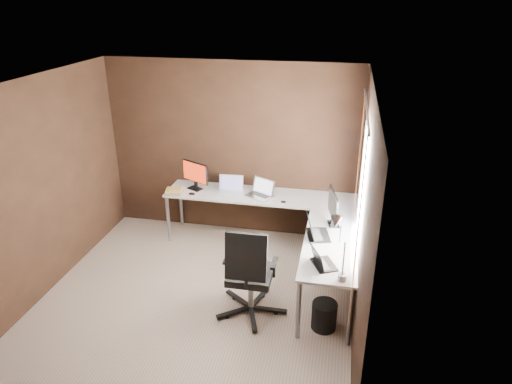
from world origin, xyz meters
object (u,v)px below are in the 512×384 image
(drawer_pedestal, at_px, (326,241))
(monitor_left, at_px, (195,174))
(monitor_right, at_px, (333,207))
(wastebasket, at_px, (324,315))
(laptop_white, at_px, (231,189))
(book_stack, at_px, (174,191))
(laptop_silver, at_px, (261,192))
(laptop_black_big, at_px, (315,232))
(laptop_black_small, at_px, (321,262))
(desk_lamp, at_px, (338,239))
(office_chair, at_px, (250,289))

(drawer_pedestal, xyz_separation_m, monitor_left, (-1.90, 0.37, 0.66))
(monitor_right, bearing_deg, wastebasket, 167.89)
(laptop_white, bearing_deg, book_stack, -168.48)
(monitor_left, xyz_separation_m, laptop_silver, (0.96, -0.06, -0.18))
(laptop_white, distance_m, laptop_black_big, 1.63)
(monitor_left, height_order, wastebasket, monitor_left)
(laptop_black_small, relative_size, wastebasket, 1.15)
(drawer_pedestal, distance_m, desk_lamp, 1.67)
(monitor_right, distance_m, laptop_white, 1.62)
(monitor_left, xyz_separation_m, monitor_right, (1.96, -0.72, 0.02))
(laptop_black_big, xyz_separation_m, book_stack, (-2.03, 0.82, -0.02))
(drawer_pedestal, distance_m, laptop_silver, 1.11)
(office_chair, bearing_deg, laptop_silver, 96.42)
(laptop_silver, relative_size, wastebasket, 1.39)
(book_stack, bearing_deg, desk_lamp, -34.64)
(monitor_left, height_order, laptop_black_small, monitor_left)
(desk_lamp, xyz_separation_m, wastebasket, (-0.08, 0.09, -0.99))
(laptop_black_big, xyz_separation_m, laptop_black_small, (0.11, -0.61, -0.01))
(laptop_white, height_order, wastebasket, laptop_white)
(monitor_right, bearing_deg, laptop_black_big, 138.29)
(monitor_right, bearing_deg, desk_lamp, 172.08)
(desk_lamp, height_order, office_chair, desk_lamp)
(laptop_black_small, bearing_deg, laptop_black_big, -15.26)
(wastebasket, bearing_deg, laptop_white, 130.43)
(laptop_black_big, bearing_deg, book_stack, 55.15)
(monitor_right, xyz_separation_m, desk_lamp, (0.08, -1.09, 0.17))
(laptop_silver, bearing_deg, laptop_black_small, -31.52)
(monitor_right, relative_size, book_stack, 1.99)
(book_stack, xyz_separation_m, desk_lamp, (2.29, -1.58, 0.38))
(laptop_black_small, bearing_deg, drawer_pedestal, -25.69)
(desk_lamp, bearing_deg, wastebasket, 110.13)
(drawer_pedestal, height_order, monitor_right, monitor_right)
(book_stack, bearing_deg, wastebasket, -34.10)
(laptop_black_small, height_order, book_stack, laptop_black_small)
(laptop_black_big, bearing_deg, laptop_white, 38.20)
(monitor_right, height_order, laptop_black_big, monitor_right)
(monitor_left, xyz_separation_m, book_stack, (-0.24, -0.22, -0.19))
(book_stack, bearing_deg, laptop_white, 15.16)
(laptop_white, relative_size, office_chair, 0.32)
(drawer_pedestal, height_order, laptop_black_small, laptop_black_small)
(laptop_silver, distance_m, laptop_black_small, 1.85)
(wastebasket, bearing_deg, laptop_silver, 121.34)
(office_chair, height_order, wastebasket, office_chair)
(laptop_silver, xyz_separation_m, laptop_black_big, (0.83, -0.98, -0.00))
(laptop_black_small, bearing_deg, monitor_left, 23.29)
(monitor_right, relative_size, laptop_white, 1.44)
(laptop_silver, xyz_separation_m, laptop_black_small, (0.94, -1.60, -0.01))
(laptop_silver, bearing_deg, wastebasket, -30.82)
(drawer_pedestal, height_order, monitor_left, monitor_left)
(laptop_white, distance_m, wastebasket, 2.33)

